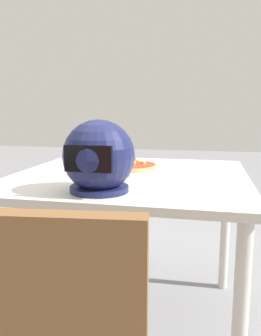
# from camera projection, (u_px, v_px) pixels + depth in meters

# --- Properties ---
(ground_plane) EXTENTS (14.00, 14.00, 0.00)m
(ground_plane) POSITION_uv_depth(u_px,v_px,m) (130.00, 322.00, 1.65)
(ground_plane) COLOR gray
(dining_table) EXTENTS (1.02, 1.00, 0.73)m
(dining_table) POSITION_uv_depth(u_px,v_px,m) (130.00, 192.00, 1.54)
(dining_table) COLOR beige
(dining_table) RESTS_ON ground
(pizza_plate) EXTENTS (0.30, 0.30, 0.01)m
(pizza_plate) POSITION_uv_depth(u_px,v_px,m) (131.00, 170.00, 1.61)
(pizza_plate) COLOR white
(pizza_plate) RESTS_ON dining_table
(pizza) EXTENTS (0.26, 0.26, 0.05)m
(pizza) POSITION_uv_depth(u_px,v_px,m) (131.00, 165.00, 1.61)
(pizza) COLOR tan
(pizza) RESTS_ON pizza_plate
(motorcycle_helmet) EXTENTS (0.25, 0.25, 0.25)m
(motorcycle_helmet) POSITION_uv_depth(u_px,v_px,m) (99.00, 158.00, 1.19)
(motorcycle_helmet) COLOR #191E4C
(motorcycle_helmet) RESTS_ON dining_table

